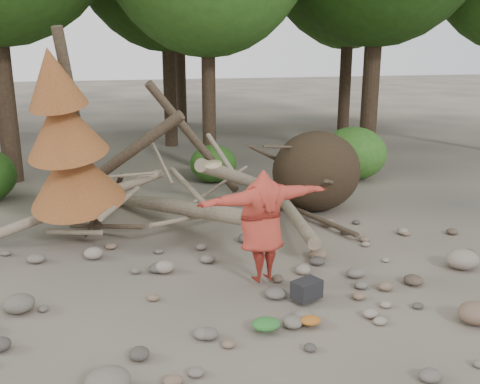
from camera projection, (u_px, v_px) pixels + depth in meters
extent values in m
plane|color=#514C44|center=(273.00, 298.00, 8.67)|extent=(120.00, 120.00, 0.00)
ellipsoid|color=#332619|center=(316.00, 171.00, 13.08)|extent=(2.20, 1.87, 1.98)
cylinder|color=gray|center=(175.00, 207.00, 11.71)|extent=(2.61, 5.11, 1.08)
cylinder|color=gray|center=(247.00, 181.00, 12.55)|extent=(3.18, 3.71, 1.90)
cylinder|color=brown|center=(114.00, 164.00, 12.01)|extent=(3.08, 1.91, 2.49)
cylinder|color=gray|center=(289.00, 209.00, 12.25)|extent=(1.13, 4.98, 0.43)
cylinder|color=brown|center=(195.00, 141.00, 12.58)|extent=(2.39, 1.03, 2.89)
cylinder|color=gray|center=(80.00, 203.00, 11.43)|extent=(3.71, 0.86, 1.20)
cylinder|color=#4C3F30|center=(106.00, 226.00, 11.20)|extent=(1.52, 1.70, 0.49)
cylinder|color=gray|center=(220.00, 184.00, 12.60)|extent=(1.57, 0.85, 0.69)
cylinder|color=#4C3F30|center=(278.00, 160.00, 13.38)|extent=(1.92, 1.25, 1.10)
cylinder|color=gray|center=(161.00, 160.00, 11.87)|extent=(0.37, 1.42, 0.85)
cylinder|color=#4C3F30|center=(318.00, 219.00, 12.18)|extent=(0.79, 2.54, 0.12)
cylinder|color=gray|center=(189.00, 218.00, 11.23)|extent=(1.78, 1.11, 0.29)
cylinder|color=#4C3F30|center=(79.00, 135.00, 10.87)|extent=(0.67, 1.13, 4.35)
cone|color=brown|center=(73.00, 172.00, 10.73)|extent=(2.06, 2.13, 1.86)
cone|color=brown|center=(63.00, 124.00, 10.24)|extent=(1.71, 1.78, 1.65)
cone|color=brown|center=(53.00, 77.00, 9.81)|extent=(1.23, 1.30, 1.41)
cylinder|color=#38281C|center=(208.00, 59.00, 16.54)|extent=(0.44, 0.44, 7.14)
cylinder|color=#38281C|center=(375.00, 23.00, 18.35)|extent=(0.60, 0.60, 9.45)
cylinder|color=#38281C|center=(168.00, 38.00, 20.87)|extent=(0.52, 0.52, 8.54)
cylinder|color=#38281C|center=(347.00, 44.00, 22.50)|extent=(0.50, 0.50, 8.12)
cylinder|color=#38281C|center=(180.00, 38.00, 27.09)|extent=(0.54, 0.54, 8.75)
cylinder|color=#38281C|center=(345.00, 47.00, 29.08)|extent=(0.46, 0.46, 7.84)
ellipsoid|color=#2C5C1A|center=(213.00, 163.00, 15.98)|extent=(1.40, 1.40, 1.12)
ellipsoid|color=#366E22|center=(353.00, 153.00, 16.27)|extent=(2.00, 2.00, 1.60)
imported|color=#AA3226|center=(262.00, 226.00, 8.93)|extent=(2.45, 1.04, 1.93)
cylinder|color=#9C8963|center=(213.00, 165.00, 8.26)|extent=(0.29, 0.29, 0.13)
cube|color=black|center=(307.00, 293.00, 8.51)|extent=(0.54, 0.46, 0.30)
ellipsoid|color=#2A6829|center=(266.00, 327.00, 7.62)|extent=(0.42, 0.35, 0.16)
ellipsoid|color=#9F581B|center=(310.00, 323.00, 7.76)|extent=(0.31, 0.25, 0.11)
ellipsoid|color=#6B6359|center=(108.00, 382.00, 6.24)|extent=(0.54, 0.49, 0.32)
ellipsoid|color=brown|center=(476.00, 313.00, 7.85)|extent=(0.54, 0.48, 0.32)
ellipsoid|color=gray|center=(463.00, 259.00, 9.79)|extent=(0.60, 0.54, 0.36)
ellipsoid|color=#5F5950|center=(19.00, 303.00, 8.18)|extent=(0.48, 0.43, 0.29)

